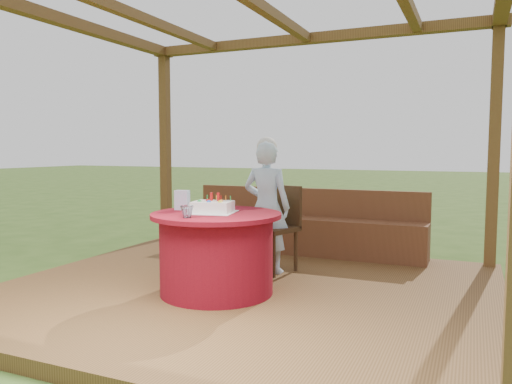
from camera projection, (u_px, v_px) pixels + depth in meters
ground at (245, 300)px, 4.70m from camera, size 60.00×60.00×0.00m
deck at (245, 293)px, 4.69m from camera, size 4.50×4.00×0.12m
pergola at (245, 39)px, 4.49m from camera, size 4.50×4.00×2.72m
bench at (303, 232)px, 6.23m from camera, size 3.00×0.42×0.80m
table at (217, 252)px, 4.48m from camera, size 1.17×1.17×0.73m
chair at (276, 223)px, 5.32m from camera, size 0.58×0.58×0.91m
elderly_woman at (267, 205)px, 5.23m from camera, size 0.51×0.35×1.42m
birthday_cake at (213, 207)px, 4.46m from camera, size 0.45×0.45×0.18m
gift_bag at (182, 200)px, 4.66m from camera, size 0.14×0.11×0.18m
drinking_glass at (187, 212)px, 4.13m from camera, size 0.13×0.13×0.10m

